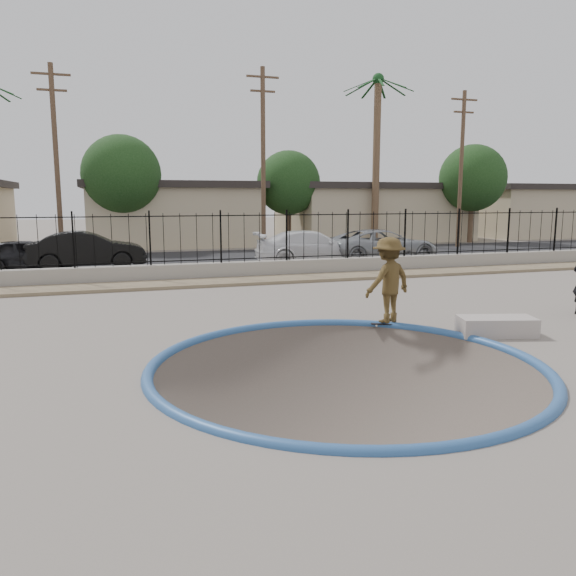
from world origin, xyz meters
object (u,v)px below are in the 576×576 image
(skateboard, at_px, (387,324))
(car_d, at_px, (382,245))
(car_b, at_px, (87,250))
(car_c, at_px, (312,247))
(car_a, at_px, (27,254))
(skater, at_px, (388,284))
(concrete_ledge, at_px, (497,326))

(skateboard, relative_size, car_d, 0.14)
(car_b, bearing_deg, car_c, -98.97)
(skateboard, xyz_separation_m, car_c, (2.50, 11.80, 0.72))
(skateboard, bearing_deg, car_a, 146.35)
(skater, distance_m, skateboard, 0.93)
(skater, relative_size, skateboard, 2.61)
(skateboard, bearing_deg, skater, -144.15)
(car_b, distance_m, car_c, 9.49)
(car_c, bearing_deg, skateboard, 173.71)
(car_c, bearing_deg, car_a, 87.92)
(car_a, bearing_deg, skateboard, -147.03)
(concrete_ledge, bearing_deg, car_c, 87.10)
(concrete_ledge, xyz_separation_m, car_a, (-11.05, 14.92, 0.47))
(concrete_ledge, xyz_separation_m, car_b, (-8.73, 14.59, 0.60))
(skateboard, xyz_separation_m, concrete_ledge, (1.83, -1.52, 0.15))
(skateboard, bearing_deg, car_b, 139.65)
(concrete_ledge, height_order, car_c, car_c)
(skater, height_order, skateboard, skater)
(car_d, bearing_deg, car_c, 86.98)
(car_a, height_order, car_b, car_b)
(car_a, xyz_separation_m, car_c, (11.73, -1.60, 0.10))
(car_a, bearing_deg, car_d, -97.60)
(skateboard, distance_m, car_b, 14.80)
(car_c, xyz_separation_m, car_d, (3.41, 0.00, 0.01))
(car_c, relative_size, car_d, 0.95)
(skateboard, xyz_separation_m, car_d, (5.91, 11.80, 0.72))
(skater, relative_size, car_c, 0.39)
(skateboard, xyz_separation_m, car_b, (-6.90, 13.07, 0.75))
(skateboard, height_order, car_b, car_b)
(car_d, bearing_deg, skateboard, 150.38)
(skater, height_order, car_c, skater)
(car_b, bearing_deg, skater, -153.42)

